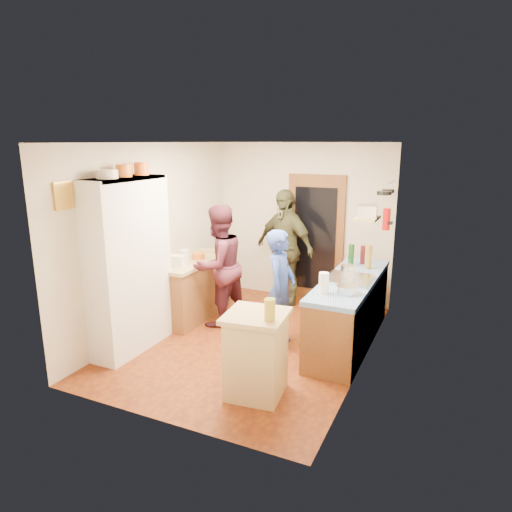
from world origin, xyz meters
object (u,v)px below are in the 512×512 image
Objects in this scene: island_base at (256,357)px; right_counter_base at (349,313)px; hutch_body at (129,266)px; person_back at (285,248)px; person_hob at (282,289)px; person_left at (223,266)px.

right_counter_base is at bearing 70.82° from island_base.
person_back is at bearing 63.06° from hutch_body.
right_counter_base is at bearing 27.47° from hutch_body.
person_hob is at bearing 99.29° from island_base.
right_counter_base is 1.16× the size of person_back.
right_counter_base is 1.90m from person_left.
person_back reaches higher than person_hob.
island_base is at bearing -174.62° from person_hob.
hutch_body reaches higher than person_back.
hutch_body reaches higher than right_counter_base.
person_back is at bearing 16.28° from person_hob.
person_left is 1.24m from person_back.
person_back is (0.52, 1.12, 0.07)m from person_left.
island_base reaches higher than right_counter_base.
right_counter_base is 0.96m from person_hob.
person_hob is at bearing 91.37° from person_left.
person_left is at bearing 68.32° from person_hob.
person_left is at bearing -96.54° from person_back.
right_counter_base is 1.75m from person_back.
hutch_body is at bearing -9.60° from person_left.
hutch_body reaches higher than person_hob.
person_hob is 1.56m from person_back.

